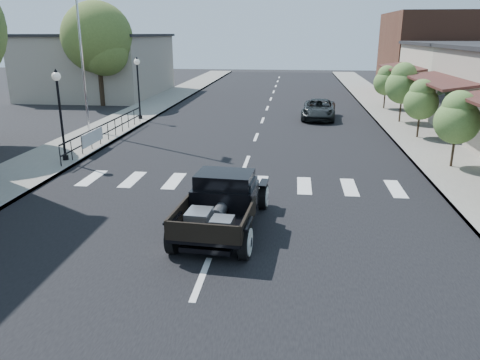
# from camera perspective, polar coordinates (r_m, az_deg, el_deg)

# --- Properties ---
(ground) EXTENTS (120.00, 120.00, 0.00)m
(ground) POSITION_cam_1_polar(r_m,az_deg,el_deg) (13.40, -2.25, -5.72)
(ground) COLOR black
(ground) RESTS_ON ground
(road) EXTENTS (14.00, 80.00, 0.02)m
(road) POSITION_cam_1_polar(r_m,az_deg,el_deg) (27.74, 2.48, 6.53)
(road) COLOR black
(road) RESTS_ON ground
(road_markings) EXTENTS (12.00, 60.00, 0.06)m
(road_markings) POSITION_cam_1_polar(r_m,az_deg,el_deg) (22.87, 1.56, 4.14)
(road_markings) COLOR silver
(road_markings) RESTS_ON ground
(sidewalk_left) EXTENTS (3.00, 80.00, 0.15)m
(sidewalk_left) POSITION_cam_1_polar(r_m,az_deg,el_deg) (29.56, -14.30, 6.82)
(sidewalk_left) COLOR gray
(sidewalk_left) RESTS_ON ground
(sidewalk_right) EXTENTS (3.00, 80.00, 0.15)m
(sidewalk_right) POSITION_cam_1_polar(r_m,az_deg,el_deg) (28.43, 19.93, 5.90)
(sidewalk_right) COLOR #99978B
(sidewalk_right) RESTS_ON ground
(low_building_left) EXTENTS (10.00, 12.00, 5.00)m
(low_building_left) POSITION_cam_1_polar(r_m,az_deg,el_deg) (43.68, -16.70, 13.14)
(low_building_left) COLOR #A19587
(low_building_left) RESTS_ON ground
(far_building_right) EXTENTS (11.00, 10.00, 7.00)m
(far_building_right) POSITION_cam_1_polar(r_m,az_deg,el_deg) (46.24, 24.38, 13.79)
(far_building_right) COLOR brown
(far_building_right) RESTS_ON ground
(railing) EXTENTS (0.08, 10.00, 1.00)m
(railing) POSITION_cam_1_polar(r_m,az_deg,el_deg) (24.45, -15.82, 5.92)
(railing) COLOR black
(railing) RESTS_ON sidewalk_left
(banner) EXTENTS (0.04, 2.20, 0.60)m
(banner) POSITION_cam_1_polar(r_m,az_deg,el_deg) (22.66, -17.46, 4.38)
(banner) COLOR silver
(banner) RESTS_ON sidewalk_left
(lamp_post_b) EXTENTS (0.36, 0.36, 3.76)m
(lamp_post_b) POSITION_cam_1_polar(r_m,az_deg,el_deg) (20.77, -21.02, 7.35)
(lamp_post_b) COLOR black
(lamp_post_b) RESTS_ON sidewalk_left
(lamp_post_c) EXTENTS (0.36, 0.36, 3.76)m
(lamp_post_c) POSITION_cam_1_polar(r_m,az_deg,el_deg) (29.91, -12.27, 10.87)
(lamp_post_c) COLOR black
(lamp_post_c) RESTS_ON sidewalk_left
(flagpole) EXTENTS (0.12, 0.12, 12.47)m
(flagpole) POSITION_cam_1_polar(r_m,az_deg,el_deg) (26.63, -19.22, 18.97)
(flagpole) COLOR silver
(flagpole) RESTS_ON sidewalk_left
(big_tree_far) EXTENTS (5.13, 5.13, 7.54)m
(big_tree_far) POSITION_cam_1_polar(r_m,az_deg,el_deg) (37.12, -16.86, 14.44)
(big_tree_far) COLOR #4A5F28
(big_tree_far) RESTS_ON ground
(small_tree_b) EXTENTS (1.75, 1.75, 2.91)m
(small_tree_b) POSITION_cam_1_polar(r_m,az_deg,el_deg) (20.36, 24.81, 5.49)
(small_tree_b) COLOR #4B6E32
(small_tree_b) RESTS_ON sidewalk_right
(small_tree_c) EXTENTS (1.70, 1.70, 2.83)m
(small_tree_c) POSITION_cam_1_polar(r_m,az_deg,el_deg) (25.63, 21.10, 8.01)
(small_tree_c) COLOR #4B6E32
(small_tree_c) RESTS_ON sidewalk_right
(small_tree_d) EXTENTS (2.03, 2.03, 3.38)m
(small_tree_d) POSITION_cam_1_polar(r_m,az_deg,el_deg) (29.87, 19.14, 9.94)
(small_tree_d) COLOR #4B6E32
(small_tree_d) RESTS_ON sidewalk_right
(small_tree_e) EXTENTS (1.72, 1.72, 2.87)m
(small_tree_e) POSITION_cam_1_polar(r_m,az_deg,el_deg) (35.05, 17.32, 10.67)
(small_tree_e) COLOR #4B6E32
(small_tree_e) RESTS_ON sidewalk_right
(hotrod_pickup) EXTENTS (2.55, 4.90, 1.65)m
(hotrod_pickup) POSITION_cam_1_polar(r_m,az_deg,el_deg) (12.92, -2.05, -2.69)
(hotrod_pickup) COLOR black
(hotrod_pickup) RESTS_ON ground
(second_car) EXTENTS (2.39, 4.58, 1.23)m
(second_car) POSITION_cam_1_polar(r_m,az_deg,el_deg) (30.54, 9.58, 8.47)
(second_car) COLOR black
(second_car) RESTS_ON ground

